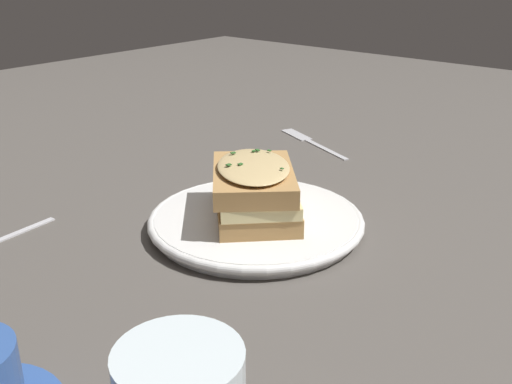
{
  "coord_description": "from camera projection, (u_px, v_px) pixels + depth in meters",
  "views": [
    {
      "loc": [
        -0.51,
        -0.4,
        0.31
      ],
      "look_at": [
        -0.02,
        0.02,
        0.05
      ],
      "focal_mm": 42.0,
      "sensor_mm": 36.0,
      "label": 1
    }
  ],
  "objects": [
    {
      "name": "ground_plane",
      "position": [
        275.0,
        228.0,
        0.71
      ],
      "size": [
        2.4,
        2.4,
        0.0
      ],
      "primitive_type": "plane",
      "color": "#514C47"
    },
    {
      "name": "dinner_plate",
      "position": [
        256.0,
        221.0,
        0.71
      ],
      "size": [
        0.25,
        0.25,
        0.02
      ],
      "color": "white",
      "rests_on": "ground_plane"
    },
    {
      "name": "sandwich",
      "position": [
        255.0,
        190.0,
        0.69
      ],
      "size": [
        0.17,
        0.16,
        0.07
      ],
      "rotation": [
        0.0,
        0.0,
        3.94
      ],
      "color": "#B2844C",
      "rests_on": "dinner_plate"
    },
    {
      "name": "fork",
      "position": [
        307.0,
        139.0,
        1.04
      ],
      "size": [
        0.09,
        0.18,
        0.0
      ],
      "rotation": [
        0.0,
        0.0,
        5.89
      ],
      "color": "silver",
      "rests_on": "ground_plane"
    }
  ]
}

